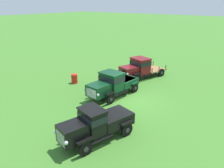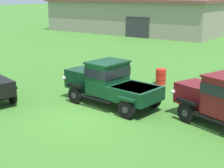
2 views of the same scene
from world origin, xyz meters
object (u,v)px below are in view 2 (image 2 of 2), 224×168
at_px(farm_shed, 130,16).
at_px(vintage_truck_midrow_center, 223,98).
at_px(vintage_truck_second_in_line, 109,82).
at_px(oil_drum_beside_row, 161,77).

xyz_separation_m(farm_shed, vintage_truck_midrow_center, (20.92, -25.82, -1.08)).
relative_size(vintage_truck_second_in_line, oil_drum_beside_row, 5.72).
bearing_deg(farm_shed, oil_drum_beside_row, -53.56).
height_order(farm_shed, vintage_truck_midrow_center, farm_shed).
distance_m(farm_shed, oil_drum_beside_row, 26.82).
relative_size(vintage_truck_second_in_line, vintage_truck_midrow_center, 0.93).
distance_m(vintage_truck_second_in_line, oil_drum_beside_row, 4.85).
bearing_deg(vintage_truck_second_in_line, vintage_truck_midrow_center, 5.52).
height_order(vintage_truck_second_in_line, vintage_truck_midrow_center, vintage_truck_midrow_center).
distance_m(vintage_truck_second_in_line, vintage_truck_midrow_center, 5.30).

